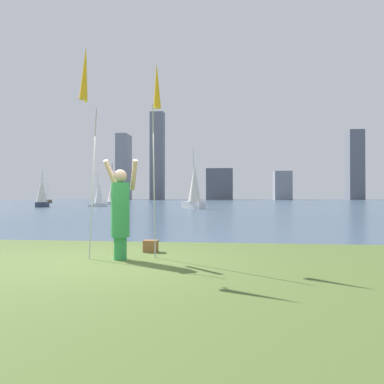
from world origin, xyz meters
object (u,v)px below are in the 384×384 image
(kite_flag_right, at_px, (157,92))
(sailboat_2, at_px, (48,201))
(sailboat_4, at_px, (194,188))
(kite_flag_left, at_px, (85,79))
(bag, at_px, (151,246))
(sailboat_1, at_px, (42,192))
(sailboat_0, at_px, (113,190))
(sailboat_6, at_px, (99,195))
(person, at_px, (120,210))

(kite_flag_right, distance_m, sailboat_2, 61.10)
(sailboat_4, bearing_deg, kite_flag_left, -88.19)
(bag, bearing_deg, sailboat_2, 119.24)
(kite_flag_right, height_order, sailboat_4, sailboat_4)
(sailboat_4, bearing_deg, sailboat_1, 168.49)
(sailboat_0, bearing_deg, kite_flag_left, -72.47)
(bag, xyz_separation_m, sailboat_1, (-18.91, 30.74, 1.46))
(kite_flag_right, bearing_deg, sailboat_6, 112.01)
(person, distance_m, sailboat_2, 61.11)
(sailboat_2, bearing_deg, sailboat_0, -35.37)
(sailboat_1, bearing_deg, bag, -58.40)
(person, bearing_deg, sailboat_4, 109.64)
(sailboat_4, distance_m, sailboat_6, 13.65)
(kite_flag_left, bearing_deg, person, 20.07)
(bag, bearing_deg, kite_flag_right, -66.93)
(bag, relative_size, sailboat_6, 0.08)
(kite_flag_right, relative_size, sailboat_1, 1.02)
(sailboat_1, height_order, sailboat_2, sailboat_1)
(kite_flag_left, xyz_separation_m, sailboat_6, (-12.74, 35.32, -2.23))
(kite_flag_right, relative_size, sailboat_2, 1.17)
(sailboat_4, bearing_deg, person, -86.90)
(sailboat_1, relative_size, sailboat_6, 1.04)
(person, xyz_separation_m, sailboat_1, (-18.53, 31.79, 0.61))
(person, bearing_deg, bag, 87.13)
(bag, height_order, sailboat_4, sailboat_4)
(kite_flag_right, xyz_separation_m, sailboat_2, (-29.74, 53.28, -3.12))
(sailboat_0, xyz_separation_m, sailboat_2, (-14.74, 10.46, -1.76))
(kite_flag_right, height_order, sailboat_0, sailboat_0)
(bag, relative_size, sailboat_1, 0.08)
(sailboat_1, xyz_separation_m, sailboat_6, (5.16, 3.30, -0.29))
(person, bearing_deg, sailboat_0, 124.91)
(sailboat_1, bearing_deg, sailboat_0, 70.04)
(kite_flag_left, distance_m, sailboat_2, 61.09)
(sailboat_6, bearing_deg, sailboat_4, -29.74)
(sailboat_6, bearing_deg, kite_flag_right, -67.99)
(sailboat_1, bearing_deg, kite_flag_right, -58.56)
(kite_flag_right, distance_m, sailboat_1, 36.79)
(person, xyz_separation_m, sailboat_0, (-14.37, 43.26, 1.08))
(kite_flag_left, height_order, sailboat_4, sailboat_4)
(person, xyz_separation_m, sailboat_2, (-29.11, 53.72, -0.68))
(sailboat_4, relative_size, sailboat_6, 1.48)
(person, xyz_separation_m, kite_flag_right, (0.64, 0.44, 2.44))
(sailboat_0, bearing_deg, sailboat_6, -83.03)
(bag, distance_m, sailboat_0, 44.75)
(kite_flag_right, distance_m, sailboat_0, 45.39)
(kite_flag_left, distance_m, sailboat_4, 28.62)
(person, distance_m, sailboat_1, 36.81)
(kite_flag_right, relative_size, sailboat_0, 0.71)
(person, relative_size, sailboat_2, 0.58)
(sailboat_1, height_order, sailboat_4, sailboat_4)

